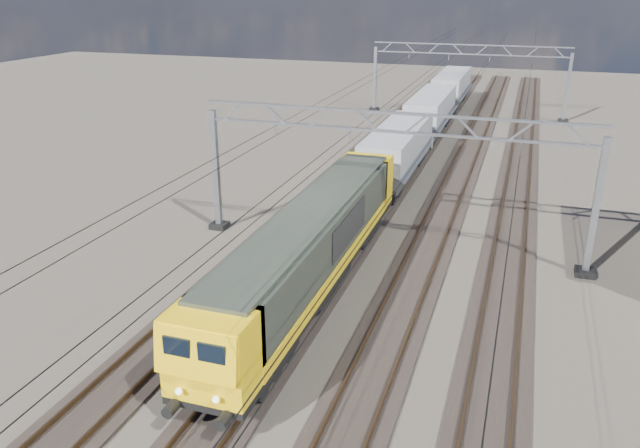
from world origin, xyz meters
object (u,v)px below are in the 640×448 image
(catenary_gantry_mid, at_px, (389,177))
(hopper_wagon_lead, at_px, (398,149))
(locomotive, at_px, (313,245))
(hopper_wagon_mid, at_px, (431,111))
(catenary_gantry_far, at_px, (467,77))
(hopper_wagon_third, at_px, (452,87))

(catenary_gantry_mid, relative_size, hopper_wagon_lead, 1.53)
(locomotive, relative_size, hopper_wagon_mid, 1.62)
(catenary_gantry_mid, xyz_separation_m, hopper_wagon_mid, (-2.00, 26.17, -1.67))
(locomotive, bearing_deg, catenary_gantry_far, 87.26)
(hopper_wagon_lead, bearing_deg, locomotive, -90.00)
(locomotive, distance_m, hopper_wagon_lead, 17.70)
(locomotive, bearing_deg, hopper_wagon_third, 90.00)
(hopper_wagon_lead, xyz_separation_m, hopper_wagon_third, (0.00, 28.40, 0.00))
(catenary_gantry_far, bearing_deg, hopper_wagon_lead, -94.76)
(catenary_gantry_mid, relative_size, locomotive, 0.94)
(catenary_gantry_far, relative_size, hopper_wagon_mid, 1.53)
(hopper_wagon_mid, bearing_deg, catenary_gantry_mid, -85.63)
(hopper_wagon_mid, bearing_deg, catenary_gantry_far, 78.49)
(catenary_gantry_mid, distance_m, catenary_gantry_far, 36.00)
(locomotive, xyz_separation_m, hopper_wagon_mid, (-0.00, 31.90, -0.09))
(hopper_wagon_mid, bearing_deg, locomotive, -90.00)
(catenary_gantry_mid, height_order, hopper_wagon_mid, catenary_gantry_mid)
(catenary_gantry_far, bearing_deg, hopper_wagon_mid, -101.51)
(hopper_wagon_lead, bearing_deg, catenary_gantry_mid, -80.52)
(hopper_wagon_mid, xyz_separation_m, hopper_wagon_third, (0.00, 14.20, 0.00))
(catenary_gantry_mid, xyz_separation_m, hopper_wagon_lead, (-2.00, 11.97, -1.67))
(locomotive, relative_size, hopper_wagon_lead, 1.62)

